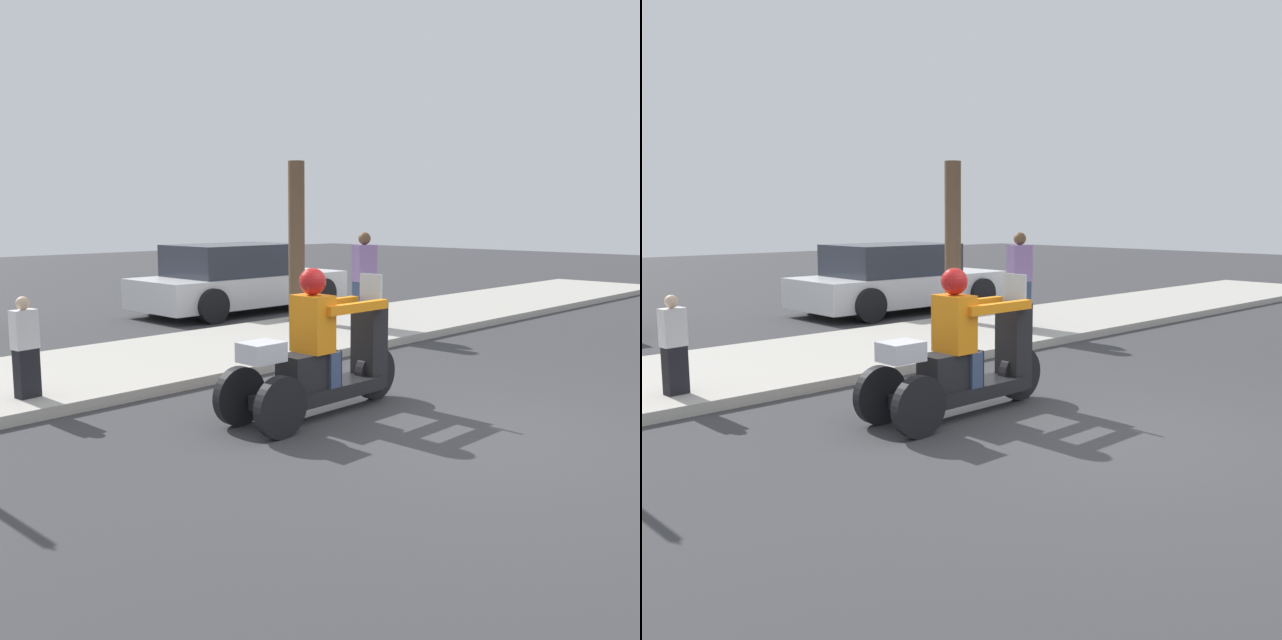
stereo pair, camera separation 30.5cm
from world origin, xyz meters
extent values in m
plane|color=#38383A|center=(0.00, 0.00, 0.00)|extent=(60.00, 60.00, 0.00)
cube|color=#B2ADA3|center=(0.00, 4.60, 0.06)|extent=(28.00, 2.80, 0.12)
cylinder|color=black|center=(0.38, 1.47, 0.28)|extent=(0.56, 0.10, 0.56)
cylinder|color=black|center=(-1.24, 1.18, 0.28)|extent=(0.56, 0.10, 0.56)
cylinder|color=black|center=(-1.24, 1.75, 0.28)|extent=(0.56, 0.10, 0.56)
cube|color=black|center=(-0.46, 1.47, 0.22)|extent=(1.51, 0.40, 0.14)
cube|color=black|center=(-0.61, 1.47, 0.47)|extent=(0.60, 0.31, 0.35)
cube|color=black|center=(0.28, 1.47, 0.60)|extent=(0.24, 0.31, 0.89)
cube|color=silver|center=(0.30, 1.47, 1.19)|extent=(0.03, 0.28, 0.30)
cube|color=silver|center=(-1.21, 1.47, 0.73)|extent=(0.36, 0.31, 0.18)
cube|color=orange|center=(-0.56, 1.47, 0.91)|extent=(0.26, 0.38, 0.55)
sphere|color=red|center=(-0.56, 1.47, 1.32)|extent=(0.26, 0.26, 0.26)
cube|color=#38476B|center=(-0.43, 1.35, 0.47)|extent=(0.14, 0.14, 0.35)
cube|color=#38476B|center=(-0.43, 1.59, 0.47)|extent=(0.14, 0.14, 0.35)
cube|color=orange|center=(-0.14, 1.27, 1.05)|extent=(0.84, 0.09, 0.09)
cube|color=orange|center=(-0.14, 1.67, 1.05)|extent=(0.84, 0.09, 0.09)
cube|color=#38476B|center=(3.46, 4.28, 0.49)|extent=(0.37, 0.28, 0.75)
cube|color=#9972B2|center=(3.46, 4.28, 1.17)|extent=(0.40, 0.29, 0.59)
sphere|color=brown|center=(3.46, 4.28, 1.56)|extent=(0.20, 0.20, 0.20)
cube|color=black|center=(-2.37, 3.72, 0.37)|extent=(0.24, 0.17, 0.50)
cube|color=silver|center=(-2.37, 3.72, 0.81)|extent=(0.26, 0.18, 0.39)
sphere|color=beige|center=(-2.37, 3.72, 1.08)|extent=(0.13, 0.13, 0.13)
cube|color=silver|center=(3.82, 7.84, 0.46)|extent=(4.38, 1.79, 0.57)
cube|color=#2D333D|center=(3.60, 7.84, 1.06)|extent=(2.41, 1.61, 0.61)
cylinder|color=black|center=(5.24, 6.95, 0.32)|extent=(0.64, 0.22, 0.64)
cylinder|color=black|center=(5.24, 8.74, 0.32)|extent=(0.64, 0.22, 0.64)
cylinder|color=black|center=(2.39, 6.95, 0.32)|extent=(0.64, 0.22, 0.64)
cylinder|color=black|center=(2.39, 8.74, 0.32)|extent=(0.64, 0.22, 0.64)
cylinder|color=brown|center=(3.15, 5.54, 1.48)|extent=(0.28, 0.28, 2.72)
camera|label=1|loc=(-5.34, -3.28, 1.95)|focal=40.00mm
camera|label=2|loc=(-5.12, -3.49, 1.95)|focal=40.00mm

